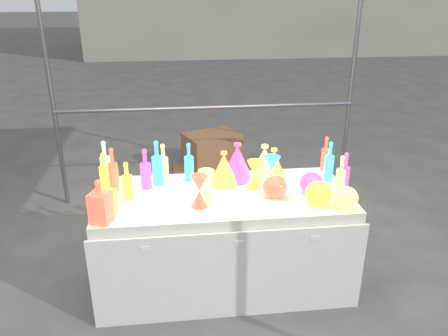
{
  "coord_description": "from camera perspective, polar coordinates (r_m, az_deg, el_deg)",
  "views": [
    {
      "loc": [
        -0.32,
        -2.81,
        2.13
      ],
      "look_at": [
        0.0,
        0.0,
        0.95
      ],
      "focal_mm": 35.0,
      "sensor_mm": 36.0,
      "label": 1
    }
  ],
  "objects": [
    {
      "name": "bottle_4",
      "position": [
        3.32,
        -7.92,
        0.67
      ],
      "size": [
        0.09,
        0.09,
        0.3
      ],
      "primitive_type": null,
      "rotation": [
        0.0,
        0.0,
        -0.26
      ],
      "color": "#14727D",
      "rests_on": "display_table"
    },
    {
      "name": "globe_0",
      "position": [
        3.04,
        12.24,
        -3.38
      ],
      "size": [
        0.19,
        0.19,
        0.15
      ],
      "primitive_type": null,
      "rotation": [
        0.0,
        0.0,
        -0.05
      ],
      "color": "#F85017",
      "rests_on": "display_table"
    },
    {
      "name": "bottle_3",
      "position": [
        3.22,
        -10.21,
        -0.09
      ],
      "size": [
        0.1,
        0.1,
        0.31
      ],
      "primitive_type": null,
      "rotation": [
        0.0,
        0.0,
        0.32
      ],
      "color": "#1C4FA4",
      "rests_on": "display_table"
    },
    {
      "name": "bottle_1",
      "position": [
        3.27,
        -8.73,
        0.69
      ],
      "size": [
        0.09,
        0.09,
        0.34
      ],
      "primitive_type": null,
      "rotation": [
        0.0,
        0.0,
        -0.19
      ],
      "color": "#1A922F",
      "rests_on": "display_table"
    },
    {
      "name": "bottle_10",
      "position": [
        3.22,
        15.49,
        -0.59
      ],
      "size": [
        0.09,
        0.09,
        0.31
      ],
      "primitive_type": null,
      "rotation": [
        0.0,
        0.0,
        -0.36
      ],
      "color": "#1C4FA4",
      "rests_on": "display_table"
    },
    {
      "name": "globe_3",
      "position": [
        3.18,
        11.41,
        -2.13
      ],
      "size": [
        0.22,
        0.22,
        0.14
      ],
      "primitive_type": null,
      "rotation": [
        0.0,
        0.0,
        0.33
      ],
      "color": "#1C4FA4",
      "rests_on": "display_table"
    },
    {
      "name": "bottle_6",
      "position": [
        3.09,
        -12.54,
        -1.64
      ],
      "size": [
        0.08,
        0.08,
        0.28
      ],
      "primitive_type": null,
      "rotation": [
        0.0,
        0.0,
        0.19
      ],
      "color": "#F85017",
      "rests_on": "display_table"
    },
    {
      "name": "lampshade_1",
      "position": [
        3.33,
        6.49,
        0.45
      ],
      "size": [
        0.26,
        0.26,
        0.26
      ],
      "primitive_type": null,
      "rotation": [
        0.0,
        0.0,
        -0.19
      ],
      "color": "yellow",
      "rests_on": "display_table"
    },
    {
      "name": "lampshade_2",
      "position": [
        3.33,
        1.75,
        0.88
      ],
      "size": [
        0.29,
        0.29,
        0.29
      ],
      "primitive_type": null,
      "rotation": [
        0.0,
        0.0,
        -0.18
      ],
      "color": "#1C4FA4",
      "rests_on": "display_table"
    },
    {
      "name": "bottle_9",
      "position": [
        3.59,
        13.11,
        1.86
      ],
      "size": [
        0.07,
        0.07,
        0.29
      ],
      "primitive_type": null,
      "rotation": [
        0.0,
        0.0,
        -0.03
      ],
      "color": "orange",
      "rests_on": "display_table"
    },
    {
      "name": "lampshade_3",
      "position": [
        3.33,
        5.29,
        0.73
      ],
      "size": [
        0.25,
        0.25,
        0.28
      ],
      "primitive_type": null,
      "rotation": [
        0.0,
        0.0,
        0.06
      ],
      "color": "#14727D",
      "rests_on": "display_table"
    },
    {
      "name": "hourglass_0",
      "position": [
        2.93,
        -3.23,
        -3.03
      ],
      "size": [
        0.12,
        0.12,
        0.23
      ],
      "primitive_type": null,
      "rotation": [
        0.0,
        0.0,
        -0.03
      ],
      "color": "orange",
      "rests_on": "display_table"
    },
    {
      "name": "globe_1",
      "position": [
        3.04,
        15.56,
        -3.87
      ],
      "size": [
        0.17,
        0.17,
        0.13
      ],
      "primitive_type": null,
      "rotation": [
        0.0,
        0.0,
        0.03
      ],
      "color": "#14727D",
      "rests_on": "display_table"
    },
    {
      "name": "decanter_0",
      "position": [
        2.92,
        -15.17,
        -3.57
      ],
      "size": [
        0.13,
        0.13,
        0.26
      ],
      "primitive_type": null,
      "rotation": [
        0.0,
        0.0,
        -0.36
      ],
      "color": "#F85017",
      "rests_on": "display_table"
    },
    {
      "name": "display_table",
      "position": [
        3.32,
        0.02,
        -9.27
      ],
      "size": [
        1.84,
        0.83,
        0.75
      ],
      "color": "white",
      "rests_on": "ground"
    },
    {
      "name": "decanter_1",
      "position": [
        2.83,
        -15.86,
        -4.19
      ],
      "size": [
        0.16,
        0.16,
        0.29
      ],
      "primitive_type": null,
      "rotation": [
        0.0,
        0.0,
        -0.35
      ],
      "color": "orange",
      "rests_on": "display_table"
    },
    {
      "name": "lampshade_0",
      "position": [
        3.25,
        -0.01,
        0.03
      ],
      "size": [
        0.22,
        0.22,
        0.26
      ],
      "primitive_type": null,
      "rotation": [
        0.0,
        0.0,
        0.0
      ],
      "color": "yellow",
      "rests_on": "display_table"
    },
    {
      "name": "globe_2",
      "position": [
        3.09,
        6.66,
        -2.6
      ],
      "size": [
        0.22,
        0.22,
        0.14
      ],
      "primitive_type": null,
      "rotation": [
        0.0,
        0.0,
        -0.3
      ],
      "color": "orange",
      "rests_on": "display_table"
    },
    {
      "name": "hourglass_4",
      "position": [
        3.21,
        3.96,
        -0.83
      ],
      "size": [
        0.13,
        0.13,
        0.21
      ],
      "primitive_type": null,
      "rotation": [
        0.0,
        0.0,
        -0.24
      ],
      "color": "#F85017",
      "rests_on": "display_table"
    },
    {
      "name": "cardboard_box_flat",
      "position": [
        5.37,
        -3.13,
        -0.41
      ],
      "size": [
        0.66,
        0.49,
        0.05
      ],
      "primitive_type": "cube",
      "rotation": [
        0.0,
        0.0,
        0.04
      ],
      "color": "#8D603F",
      "rests_on": "ground"
    },
    {
      "name": "bottle_2",
      "position": [
        3.23,
        -14.3,
        -0.19
      ],
      "size": [
        0.09,
        0.09,
        0.33
      ],
      "primitive_type": null,
      "rotation": [
        0.0,
        0.0,
        -0.38
      ],
      "color": "orange",
      "rests_on": "display_table"
    },
    {
      "name": "hourglass_5",
      "position": [
        3.21,
        6.21,
        -0.54
      ],
      "size": [
        0.13,
        0.13,
        0.25
      ],
      "primitive_type": null,
      "rotation": [
        0.0,
        0.0,
        -0.03
      ],
      "color": "#1A922F",
      "rests_on": "display_table"
    },
    {
      "name": "bottle_11",
      "position": [
        3.2,
        15.01,
        -0.85
      ],
      "size": [
        0.09,
        0.09,
        0.29
      ],
      "primitive_type": null,
      "rotation": [
        0.0,
        0.0,
        -0.43
      ],
      "color": "#14727D",
      "rests_on": "display_table"
    },
    {
      "name": "bottle_8",
      "position": [
        3.39,
        13.59,
        0.86
      ],
      "size": [
        0.09,
        0.09,
        0.32
      ],
      "primitive_type": null,
      "rotation": [
        0.0,
        0.0,
        -0.32
      ],
      "color": "#1A922F",
      "rests_on": "display_table"
    },
    {
      "name": "ground",
      "position": [
        3.54,
        0.0,
        -14.34
      ],
      "size": [
        80.0,
        80.0,
        0.0
      ],
      "primitive_type": "plane",
      "color": "slate",
      "rests_on": "ground"
    },
    {
      "name": "bottle_5",
      "position": [
        3.32,
        -15.22,
        0.58
      ],
      "size": [
        0.09,
        0.09,
        0.35
      ],
      "primitive_type": null,
      "rotation": [
        0.0,
        0.0,
        -0.12
      ],
      "color": "#CE29A3",
      "rests_on": "display_table"
    },
    {
      "name": "bottle_0",
      "position": [
        3.27,
        -15.34,
        -0.44
      ],
      "size": [
        0.07,
        0.07,
        0.29
      ],
      "primitive_type": null,
      "rotation": [
        0.0,
        0.0,
        -0.01
      ],
      "color": "#F85017",
      "rests_on": "display_table"
    },
    {
      "name": "cardboard_box_closed",
      "position": [
        5.43,
        -1.59,
        2.18
      ],
      "size": [
        0.76,
        0.67,
        0.46
      ],
      "primitive_type": "cube",
      "rotation": [
        0.0,
        0.0,
        0.4
      ],
      "color": "#8D603F",
      "rests_on": "ground"
    },
    {
      "name": "bottle_7",
      "position": [
        3.31,
        -4.6,
        0.81
      ],
      "size": [
        0.08,
        0.08,
        0.3
      ],
      "primitive_type": null,
      "rotation": [
        0.0,
        0.0,
        0.09
      ],
      "color": "#1A922F",
      "rests_on": "display_table"
    },
    {
      "name": "hourglass_2",
      "position": [
        3.01,
        -2.31,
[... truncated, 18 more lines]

